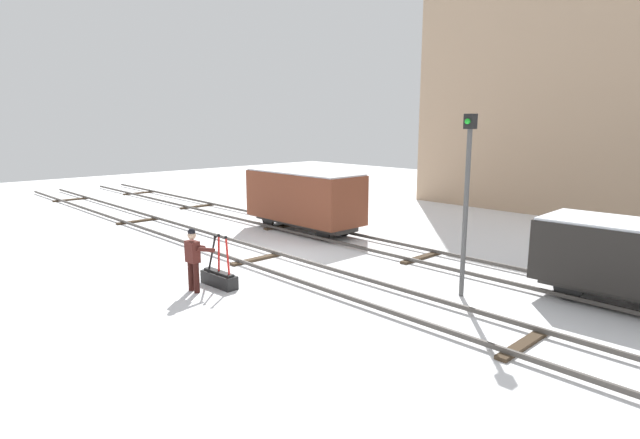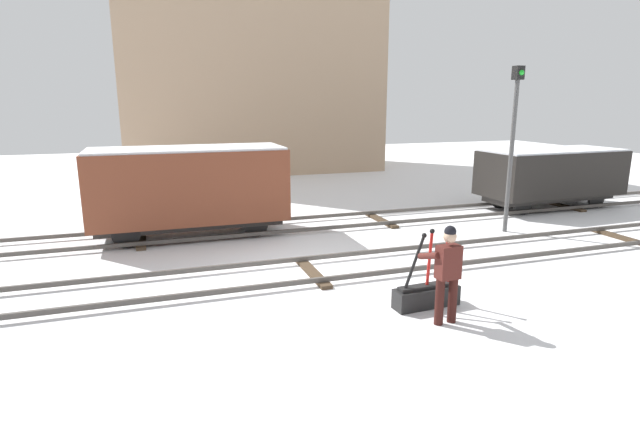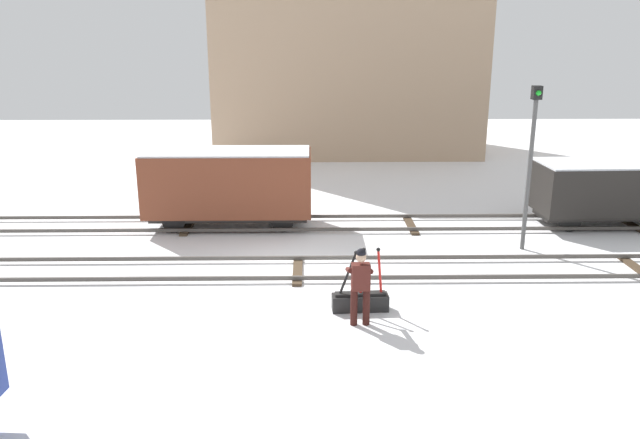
{
  "view_description": "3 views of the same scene",
  "coord_description": "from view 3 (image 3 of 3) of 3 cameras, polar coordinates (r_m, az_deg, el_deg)",
  "views": [
    {
      "loc": [
        12.88,
        -9.42,
        4.36
      ],
      "look_at": [
        -0.0,
        2.78,
        0.96
      ],
      "focal_mm": 28.62,
      "sensor_mm": 36.0,
      "label": 1
    },
    {
      "loc": [
        -3.14,
        -9.82,
        3.64
      ],
      "look_at": [
        0.64,
        1.38,
        0.86
      ],
      "focal_mm": 28.3,
      "sensor_mm": 36.0,
      "label": 2
    },
    {
      "loc": [
        0.33,
        -15.1,
        5.87
      ],
      "look_at": [
        0.59,
        0.91,
        1.14
      ],
      "focal_mm": 35.37,
      "sensor_mm": 36.0,
      "label": 3
    }
  ],
  "objects": [
    {
      "name": "track_siding_near",
      "position": [
        19.93,
        -1.83,
        -0.36
      ],
      "size": [
        44.0,
        1.94,
        0.18
      ],
      "color": "#4C4742",
      "rests_on": "ground_plane"
    },
    {
      "name": "rail_worker",
      "position": [
        13.09,
        3.68,
        -5.69
      ],
      "size": [
        0.56,
        0.67,
        1.69
      ],
      "rotation": [
        0.0,
        0.0,
        0.05
      ],
      "color": "#351511",
      "rests_on": "ground_plane"
    },
    {
      "name": "apartment_building",
      "position": [
        32.91,
        2.47,
        17.32
      ],
      "size": [
        13.24,
        6.76,
        12.75
      ],
      "color": "tan",
      "rests_on": "ground_plane"
    },
    {
      "name": "freight_car_near_switch",
      "position": [
        21.86,
        25.15,
        2.54
      ],
      "size": [
        4.99,
        2.22,
        2.04
      ],
      "rotation": [
        0.0,
        0.0,
        0.03
      ],
      "color": "#2D2B28",
      "rests_on": "ground_plane"
    },
    {
      "name": "switch_lever_frame",
      "position": [
        14.01,
        3.67,
        -7.25
      ],
      "size": [
        1.26,
        0.43,
        1.45
      ],
      "rotation": [
        0.0,
        0.0,
        0.05
      ],
      "color": "black",
      "rests_on": "ground_plane"
    },
    {
      "name": "freight_car_back_track",
      "position": [
        19.76,
        -8.27,
        3.21
      ],
      "size": [
        5.12,
        1.99,
        2.45
      ],
      "rotation": [
        0.0,
        0.0,
        0.0
      ],
      "color": "#2D2B28",
      "rests_on": "ground_plane"
    },
    {
      "name": "ground_plane",
      "position": [
        16.21,
        -2.04,
        -4.79
      ],
      "size": [
        60.0,
        60.0,
        0.0
      ],
      "primitive_type": "plane",
      "color": "white"
    },
    {
      "name": "track_main_line",
      "position": [
        16.17,
        -2.04,
        -4.43
      ],
      "size": [
        44.0,
        1.94,
        0.18
      ],
      "color": "#4C4742",
      "rests_on": "ground_plane"
    },
    {
      "name": "signal_post",
      "position": [
        18.14,
        18.55,
        5.65
      ],
      "size": [
        0.24,
        0.32,
        4.56
      ],
      "color": "#4C4C4C",
      "rests_on": "ground_plane"
    }
  ]
}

